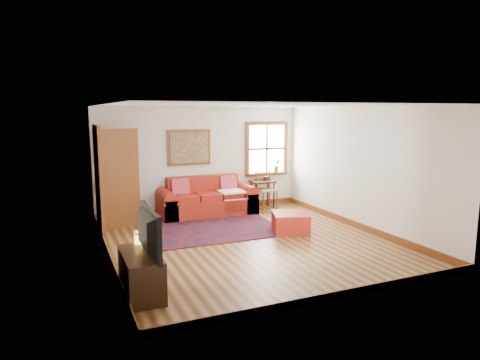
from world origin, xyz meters
name	(u,v)px	position (x,y,z in m)	size (l,w,h in m)	color
ground	(248,241)	(0.00, 0.00, 0.00)	(5.50, 5.50, 0.00)	#472913
room_envelope	(248,153)	(0.00, 0.02, 1.65)	(5.04, 5.54, 2.52)	silver
window	(268,154)	(1.78, 2.70, 1.31)	(1.18, 0.20, 1.38)	white
doorway	(111,178)	(-2.21, 1.78, 1.07)	(0.89, 1.08, 2.14)	black
framed_artwork	(189,148)	(-0.30, 2.71, 1.55)	(1.05, 0.07, 0.85)	brown
persian_rug	(213,228)	(-0.31, 1.09, 0.01)	(2.66, 2.13, 0.02)	#5E140D
red_leather_sofa	(207,202)	(-0.02, 2.31, 0.29)	(2.24, 0.93, 0.88)	maroon
red_ottoman	(290,223)	(1.03, 0.21, 0.20)	(0.68, 0.68, 0.39)	maroon
side_table	(262,186)	(1.48, 2.41, 0.56)	(0.57, 0.43, 0.69)	black
ladder_back_chair	(265,188)	(1.51, 2.31, 0.52)	(0.47, 0.45, 0.96)	tan
media_cabinet	(141,274)	(-2.26, -1.57, 0.28)	(0.46, 1.02, 0.56)	black
television	(142,232)	(-2.24, -1.65, 0.87)	(1.07, 0.14, 0.62)	black
candle_hurricane	(138,238)	(-2.21, -1.15, 0.65)	(0.12, 0.12, 0.18)	silver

